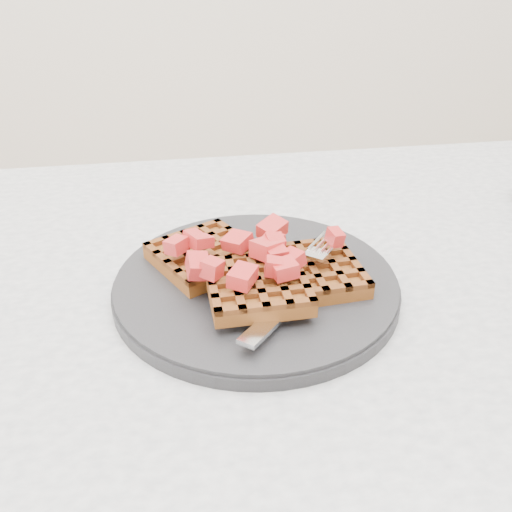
% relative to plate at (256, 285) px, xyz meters
% --- Properties ---
extents(table, '(1.20, 0.80, 0.75)m').
position_rel_plate_xyz_m(table, '(0.14, -0.04, -0.12)').
color(table, silver).
rests_on(table, ground).
extents(plate, '(0.27, 0.27, 0.02)m').
position_rel_plate_xyz_m(plate, '(0.00, 0.00, 0.00)').
color(plate, black).
rests_on(plate, table).
extents(waffles, '(0.20, 0.18, 0.03)m').
position_rel_plate_xyz_m(waffles, '(0.00, -0.00, 0.02)').
color(waffles, brown).
rests_on(waffles, plate).
extents(strawberry_pile, '(0.15, 0.15, 0.02)m').
position_rel_plate_xyz_m(strawberry_pile, '(0.00, 0.00, 0.05)').
color(strawberry_pile, '#A21315').
rests_on(strawberry_pile, waffles).
extents(fork, '(0.13, 0.16, 0.02)m').
position_rel_plate_xyz_m(fork, '(0.03, -0.04, 0.02)').
color(fork, silver).
rests_on(fork, plate).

